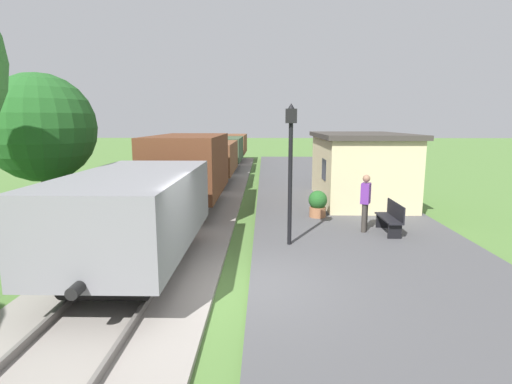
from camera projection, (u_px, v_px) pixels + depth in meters
name	position (u px, v px, depth m)	size (l,w,h in m)	color
ground_plane	(239.00, 296.00, 8.14)	(160.00, 160.00, 0.00)	#517A38
platform_slab	(398.00, 291.00, 8.05)	(6.00, 60.00, 0.25)	#4C4C4F
track_ballast	(122.00, 292.00, 8.18)	(3.80, 60.00, 0.12)	gray
rail_near	(157.00, 286.00, 8.14)	(0.07, 60.00, 0.14)	slate
rail_far	(87.00, 286.00, 8.17)	(0.07, 60.00, 0.14)	slate
freight_train	(211.00, 160.00, 21.62)	(2.50, 32.60, 2.72)	gray
station_hut	(359.00, 167.00, 16.47)	(3.50, 5.80, 2.78)	beige
bench_near_hut	(391.00, 217.00, 11.77)	(0.42, 1.50, 0.91)	black
bench_down_platform	(334.00, 174.00, 21.55)	(0.42, 1.50, 0.91)	black
person_waiting	(365.00, 201.00, 11.83)	(0.37, 0.44, 1.71)	#38332D
potted_planter	(318.00, 203.00, 13.75)	(0.64, 0.64, 0.92)	#9E6642
lamp_post_near	(291.00, 149.00, 10.30)	(0.28, 0.28, 3.70)	black
tree_trackside_far	(41.00, 128.00, 13.35)	(3.60, 3.60, 5.08)	#4C3823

